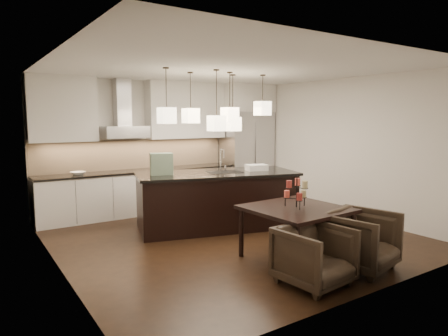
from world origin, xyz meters
TOP-DOWN VIEW (x-y plane):
  - floor at (0.00, 0.00)m, footprint 5.50×5.50m
  - ceiling at (0.00, 0.00)m, footprint 5.50×5.50m
  - wall_back at (0.00, 2.76)m, footprint 5.50×0.02m
  - wall_front at (0.00, -2.76)m, footprint 5.50×0.02m
  - wall_left at (-2.76, 0.00)m, footprint 0.02×5.50m
  - wall_right at (2.76, 0.00)m, footprint 0.02×5.50m
  - refrigerator at (2.10, 2.38)m, footprint 1.20×0.72m
  - fridge_panel at (2.10, 2.38)m, footprint 1.26×0.72m
  - lower_cabinets at (-0.62, 2.43)m, footprint 4.21×0.62m
  - countertop at (-0.62, 2.43)m, footprint 4.21×0.66m
  - backsplash at (-0.62, 2.73)m, footprint 4.21×0.02m
  - upper_cab_left at (-2.10, 2.57)m, footprint 1.25×0.35m
  - upper_cab_right at (0.55, 2.57)m, footprint 1.85×0.35m
  - hood_canopy at (-0.93, 2.48)m, footprint 0.90×0.52m
  - hood_chimney at (-0.93, 2.59)m, footprint 0.30×0.28m
  - fruit_bowl at (-1.91, 2.38)m, footprint 0.32×0.32m
  - island_body at (0.10, 0.60)m, footprint 2.98×1.82m
  - island_top at (0.10, 0.60)m, footprint 3.09×1.93m
  - faucet at (0.24, 0.67)m, footprint 0.18×0.29m
  - tote_bag at (-0.87, 0.84)m, footprint 0.42×0.30m
  - food_container at (0.86, 0.40)m, footprint 0.44×0.36m
  - dining_table at (0.13, -1.44)m, footprint 1.31×1.31m
  - candelabra at (0.13, -1.44)m, footprint 0.38×0.38m
  - candle_a at (0.27, -1.44)m, footprint 0.08×0.08m
  - candle_b at (0.06, -1.33)m, footprint 0.08×0.08m
  - candle_c at (0.07, -1.57)m, footprint 0.08×0.08m
  - candle_d at (0.24, -1.35)m, footprint 0.08×0.08m
  - candle_e at (0.00, -1.43)m, footprint 0.08×0.08m
  - candle_f at (0.16, -1.57)m, footprint 0.08×0.08m
  - armchair_left at (-0.30, -2.22)m, footprint 0.83×0.85m
  - armchair_right at (0.59, -2.18)m, footprint 1.00×1.02m
  - pendant_a at (-0.94, 0.45)m, footprint 0.24×0.24m
  - pendant_b at (-0.31, 0.80)m, footprint 0.24×0.24m
  - pendant_c at (0.26, 0.41)m, footprint 0.24×0.24m
  - pendant_d at (0.53, 0.71)m, footprint 0.24×0.24m
  - pendant_e at (1.02, 0.43)m, footprint 0.24×0.24m
  - pendant_f at (-0.13, 0.24)m, footprint 0.24×0.24m

SIDE VIEW (x-z plane):
  - floor at x=0.00m, z-range -0.02..0.00m
  - armchair_left at x=-0.30m, z-range 0.00..0.72m
  - dining_table at x=0.13m, z-range 0.00..0.76m
  - armchair_right at x=0.59m, z-range 0.00..0.78m
  - lower_cabinets at x=-0.62m, z-range 0.00..0.88m
  - island_body at x=0.10m, z-range 0.00..0.98m
  - countertop at x=-0.62m, z-range 0.88..0.92m
  - candle_a at x=0.27m, z-range 0.88..0.98m
  - candle_b at x=0.06m, z-range 0.88..0.98m
  - candle_c at x=0.07m, z-range 0.88..0.98m
  - fruit_bowl at x=-1.91m, z-range 0.92..0.98m
  - candelabra at x=0.13m, z-range 0.76..1.20m
  - island_top at x=0.10m, z-range 0.98..1.02m
  - refrigerator at x=2.10m, z-range 0.00..2.15m
  - food_container at x=0.86m, z-range 1.02..1.13m
  - candle_d at x=0.24m, z-range 1.05..1.15m
  - candle_e at x=0.00m, z-range 1.05..1.15m
  - candle_f at x=0.16m, z-range 1.05..1.15m
  - tote_bag at x=-0.87m, z-range 1.02..1.40m
  - backsplash at x=-0.62m, z-range 0.92..1.55m
  - faucet at x=0.24m, z-range 1.02..1.45m
  - wall_back at x=0.00m, z-range 0.00..2.80m
  - wall_front at x=0.00m, z-range 0.00..2.80m
  - wall_left at x=-2.76m, z-range 0.00..2.80m
  - wall_right at x=2.76m, z-range 0.00..2.80m
  - hood_canopy at x=-0.93m, z-range 1.60..1.84m
  - pendant_d at x=0.53m, z-range 1.76..2.02m
  - pendant_f at x=-0.13m, z-range 1.78..2.04m
  - pendant_a at x=-0.94m, z-range 1.91..2.17m
  - pendant_b at x=-0.31m, z-range 1.91..2.17m
  - pendant_c at x=0.26m, z-range 1.93..2.19m
  - upper_cab_left at x=-2.10m, z-range 1.55..2.80m
  - upper_cab_right at x=0.55m, z-range 1.55..2.80m
  - pendant_e at x=1.02m, z-range 2.05..2.31m
  - hood_chimney at x=-0.93m, z-range 1.84..2.80m
  - fridge_panel at x=2.10m, z-range 2.15..2.80m
  - ceiling at x=0.00m, z-range 2.80..2.82m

